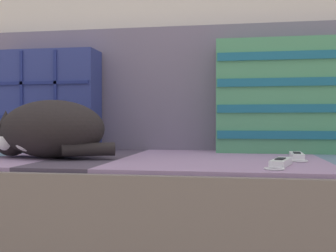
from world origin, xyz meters
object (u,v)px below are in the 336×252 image
Objects in this scene: throw_pillow_quilted at (46,101)px; sleeping_cat at (47,130)px; couch at (130,220)px; game_remote_far at (281,163)px; game_remote_near at (297,156)px; throw_pillow_striped at (282,96)px.

throw_pillow_quilted reaches higher than sleeping_cat.
game_remote_far reaches higher than couch.
game_remote_far is at bearing -107.46° from game_remote_near.
couch is 0.62m from throw_pillow_quilted.
throw_pillow_quilted is at bearing 179.97° from throw_pillow_striped.
throw_pillow_quilted is 0.89× the size of throw_pillow_striped.
sleeping_cat is at bearing -63.85° from throw_pillow_quilted.
couch is 4.09× the size of throw_pillow_quilted.
throw_pillow_quilted is 1.01m from game_remote_far.
sleeping_cat is 2.14× the size of game_remote_far.
throw_pillow_striped is at bearing 84.09° from game_remote_far.
throw_pillow_striped reaches higher than game_remote_far.
throw_pillow_quilted reaches higher than game_remote_near.
game_remote_far is (0.70, -0.12, -0.08)m from sleeping_cat.
throw_pillow_quilted is 0.99m from game_remote_near.
game_remote_far is (-0.05, -0.47, -0.20)m from throw_pillow_striped.
sleeping_cat is at bearing -151.21° from couch.
throw_pillow_striped is 2.39× the size of game_remote_near.
throw_pillow_quilted is at bearing 116.15° from sleeping_cat.
throw_pillow_quilted is at bearing 151.51° from couch.
throw_pillow_striped is 0.83m from sleeping_cat.
throw_pillow_quilted is 0.92m from throw_pillow_striped.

